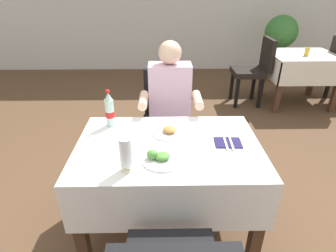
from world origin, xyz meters
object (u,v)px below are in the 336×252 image
at_px(beer_glass_left, 126,153).
at_px(background_chair_left, 255,68).
at_px(cola_bottle_primary, 110,110).
at_px(potted_plant_corner, 280,37).
at_px(napkin_cutlery_set, 228,142).
at_px(background_table_tumbler, 307,52).
at_px(seated_diner_far, 170,107).
at_px(plate_far_diner, 169,131).
at_px(main_dining_table, 168,166).
at_px(plate_near_camera, 160,158).
at_px(chair_far_diner_seat, 167,117).
at_px(background_dining_table, 301,67).

xyz_separation_m(beer_glass_left, background_chair_left, (1.54, 2.67, -0.31)).
distance_m(cola_bottle_primary, potted_plant_corner, 4.09).
bearing_deg(napkin_cutlery_set, background_table_tumbler, 55.41).
height_order(cola_bottle_primary, background_table_tumbler, cola_bottle_primary).
bearing_deg(beer_glass_left, background_table_tumbler, 49.37).
distance_m(seated_diner_far, plate_far_diner, 0.54).
bearing_deg(plate_far_diner, background_table_tumbler, 47.74).
xyz_separation_m(main_dining_table, background_table_tumbler, (1.96, 2.29, 0.23)).
bearing_deg(seated_diner_far, background_table_tumbler, 39.75).
distance_m(main_dining_table, background_chair_left, 2.73).
bearing_deg(potted_plant_corner, plate_near_camera, -119.73).
bearing_deg(potted_plant_corner, seated_diner_far, -125.63).
distance_m(napkin_cutlery_set, potted_plant_corner, 3.90).
bearing_deg(background_chair_left, napkin_cutlery_set, -110.99).
bearing_deg(main_dining_table, napkin_cutlery_set, 1.05).
relative_size(chair_far_diner_seat, napkin_cutlery_set, 5.06).
xyz_separation_m(plate_near_camera, cola_bottle_primary, (-0.36, 0.45, 0.10)).
xyz_separation_m(main_dining_table, beer_glass_left, (-0.23, -0.27, 0.29)).
height_order(main_dining_table, seated_diner_far, seated_diner_far).
relative_size(seated_diner_far, beer_glass_left, 6.16).
relative_size(chair_far_diner_seat, background_table_tumbler, 8.82).
height_order(background_table_tumbler, potted_plant_corner, potted_plant_corner).
relative_size(plate_near_camera, background_table_tumbler, 2.19).
bearing_deg(seated_diner_far, beer_glass_left, -105.37).
xyz_separation_m(napkin_cutlery_set, background_chair_left, (0.92, 2.39, -0.20)).
bearing_deg(background_dining_table, main_dining_table, -129.46).
relative_size(plate_far_diner, cola_bottle_primary, 0.86).
xyz_separation_m(beer_glass_left, napkin_cutlery_set, (0.62, 0.27, -0.11)).
bearing_deg(background_dining_table, plate_far_diner, -131.08).
distance_m(beer_glass_left, background_dining_table, 3.48).
bearing_deg(seated_diner_far, background_chair_left, 53.38).
distance_m(plate_far_diner, background_chair_left, 2.61).
bearing_deg(beer_glass_left, chair_far_diner_seat, 77.58).
distance_m(chair_far_diner_seat, background_table_tumbler, 2.48).
height_order(main_dining_table, napkin_cutlery_set, napkin_cutlery_set).
relative_size(napkin_cutlery_set, potted_plant_corner, 0.17).
relative_size(plate_far_diner, background_table_tumbler, 2.12).
bearing_deg(seated_diner_far, background_dining_table, 41.39).
xyz_separation_m(main_dining_table, background_dining_table, (1.98, 2.40, -0.01)).
distance_m(background_chair_left, potted_plant_corner, 1.38).
bearing_deg(plate_far_diner, background_dining_table, 48.92).
relative_size(main_dining_table, background_chair_left, 1.22).
relative_size(cola_bottle_primary, napkin_cutlery_set, 1.41).
distance_m(cola_bottle_primary, background_dining_table, 3.21).
relative_size(cola_bottle_primary, background_chair_left, 0.28).
height_order(beer_glass_left, cola_bottle_primary, cola_bottle_primary).
bearing_deg(background_dining_table, background_chair_left, -180.00).
bearing_deg(napkin_cutlery_set, cola_bottle_primary, 161.73).
bearing_deg(main_dining_table, background_dining_table, 50.54).
bearing_deg(main_dining_table, background_table_tumbler, 49.45).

